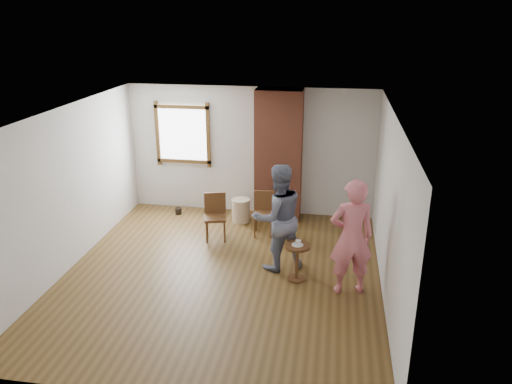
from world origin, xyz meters
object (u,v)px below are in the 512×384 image
person_pink (351,237)px  stoneware_crock (241,210)px  dining_chair_left (215,214)px  side_table (297,256)px  dining_chair_right (264,211)px  man (278,217)px

person_pink → stoneware_crock: bearing=-61.1°
stoneware_crock → dining_chair_left: 0.92m
side_table → person_pink: size_ratio=0.34×
dining_chair_left → side_table: (1.62, -1.30, -0.07)m
person_pink → dining_chair_right: bearing=-62.8°
man → dining_chair_right: bearing=-100.8°
side_table → person_pink: 0.96m
stoneware_crock → dining_chair_right: bearing=-42.5°
side_table → man: size_ratio=0.34×
side_table → man: (-0.35, 0.35, 0.48)m
dining_chair_left → dining_chair_right: size_ratio=1.04×
dining_chair_left → side_table: bearing=-52.4°
dining_chair_right → side_table: size_ratio=1.36×
side_table → man: 0.69m
dining_chair_left → man: (1.27, -0.95, 0.41)m
man → stoneware_crock: bearing=-90.5°
stoneware_crock → dining_chair_left: (-0.32, -0.82, 0.24)m
dining_chair_left → person_pink: bearing=-45.8°
dining_chair_left → person_pink: size_ratio=0.48×
dining_chair_right → side_table: 1.80m
dining_chair_right → side_table: (0.76, -1.63, -0.05)m
stoneware_crock → side_table: size_ratio=0.77×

